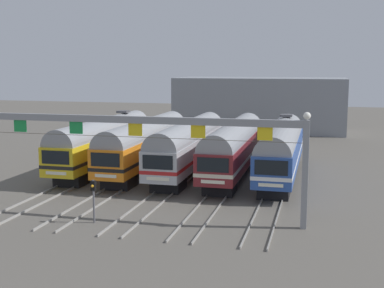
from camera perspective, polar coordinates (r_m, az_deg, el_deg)
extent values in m
plane|color=#5B564F|center=(46.52, -0.36, -3.27)|extent=(160.00, 160.00, 0.00)
cube|color=gray|center=(65.04, -4.18, 0.23)|extent=(0.07, 70.00, 0.15)
cube|color=gray|center=(64.60, -2.97, 0.19)|extent=(0.07, 70.00, 0.15)
cube|color=gray|center=(63.89, -0.71, 0.10)|extent=(0.07, 70.00, 0.15)
cube|color=gray|center=(63.54, 0.54, 0.05)|extent=(0.07, 70.00, 0.15)
cube|color=gray|center=(62.98, 2.87, -0.04)|extent=(0.07, 70.00, 0.15)
cube|color=gray|center=(62.72, 4.16, -0.08)|extent=(0.07, 70.00, 0.15)
cube|color=gray|center=(62.33, 6.55, -0.18)|extent=(0.07, 70.00, 0.15)
cube|color=gray|center=(62.16, 7.86, -0.23)|extent=(0.07, 70.00, 0.15)
cube|color=gray|center=(61.93, 10.29, -0.32)|extent=(0.07, 70.00, 0.15)
cube|color=gray|center=(61.86, 11.61, -0.37)|extent=(0.07, 70.00, 0.15)
cube|color=gold|center=(48.76, -9.67, -0.18)|extent=(2.85, 18.00, 2.35)
cube|color=black|center=(48.81, -9.66, -0.59)|extent=(2.88, 18.02, 0.28)
cylinder|color=gray|center=(48.59, -9.71, 1.19)|extent=(2.74, 17.64, 2.74)
cube|color=black|center=(40.71, -14.79, -1.44)|extent=(2.28, 0.06, 1.03)
cube|color=silver|center=(40.94, -14.72, -3.12)|extent=(1.71, 0.05, 0.24)
cube|color=black|center=(43.48, -12.95, -3.65)|extent=(2.28, 2.60, 1.05)
cube|color=black|center=(54.78, -6.98, -0.94)|extent=(2.28, 2.60, 1.05)
cube|color=#4C4C51|center=(53.04, -7.56, 3.55)|extent=(1.10, 1.10, 0.20)
cube|color=orange|center=(47.28, -5.15, -0.37)|extent=(2.85, 18.00, 2.35)
cube|color=black|center=(47.33, -5.14, -0.79)|extent=(2.88, 18.02, 0.28)
cylinder|color=gray|center=(47.11, -5.16, 1.04)|extent=(2.74, 17.64, 2.74)
cube|color=black|center=(38.92, -9.52, -1.73)|extent=(2.28, 0.06, 1.03)
cube|color=silver|center=(39.16, -9.48, -3.49)|extent=(1.71, 0.05, 0.24)
cube|color=black|center=(41.81, -7.96, -4.00)|extent=(2.28, 2.60, 1.05)
cube|color=black|center=(53.46, -2.90, -1.13)|extent=(2.28, 2.60, 1.05)
cube|color=#B2B5BA|center=(46.11, -0.36, -0.57)|extent=(2.85, 18.00, 2.35)
cube|color=#B21E1E|center=(46.17, -0.36, -1.00)|extent=(2.88, 18.02, 0.28)
cylinder|color=gray|center=(45.93, -0.36, 0.88)|extent=(2.74, 17.64, 2.74)
cube|color=black|center=(37.49, -3.81, -2.03)|extent=(2.28, 0.06, 1.03)
cube|color=silver|center=(37.74, -3.79, -3.85)|extent=(1.71, 0.05, 0.24)
cube|color=black|center=(40.48, -2.59, -4.35)|extent=(2.28, 2.60, 1.05)
cube|color=black|center=(52.43, 1.36, -1.32)|extent=(2.28, 2.60, 1.05)
cube|color=maroon|center=(45.28, 4.64, -0.77)|extent=(2.85, 18.00, 2.35)
cube|color=beige|center=(45.34, 4.63, -1.21)|extent=(2.88, 18.02, 0.28)
cylinder|color=gray|center=(45.10, 4.66, 0.70)|extent=(2.74, 17.64, 2.74)
cube|color=black|center=(36.47, 2.30, -2.32)|extent=(2.28, 0.06, 1.03)
cube|color=silver|center=(36.72, 2.29, -4.19)|extent=(1.71, 0.05, 0.24)
cube|color=black|center=(39.53, 3.09, -4.67)|extent=(2.28, 2.60, 1.05)
cube|color=black|center=(51.70, 5.77, -1.50)|extent=(2.28, 2.60, 1.05)
cube|color=#284C9E|center=(44.80, 9.78, -0.97)|extent=(2.85, 18.00, 2.35)
cube|color=white|center=(44.86, 9.77, -1.41)|extent=(2.88, 18.02, 0.28)
cylinder|color=gray|center=(44.62, 9.82, 0.52)|extent=(2.74, 17.64, 2.74)
cube|color=black|center=(35.87, 8.69, -2.60)|extent=(2.28, 0.06, 1.03)
cube|color=silver|center=(36.13, 8.64, -4.50)|extent=(1.71, 0.05, 0.24)
cube|color=black|center=(38.99, 9.00, -4.96)|extent=(2.28, 2.60, 1.05)
cube|color=black|center=(51.29, 10.28, -1.68)|extent=(2.28, 2.60, 1.05)
cube|color=#4C4C51|center=(49.43, 10.32, 3.11)|extent=(1.10, 1.10, 0.20)
cube|color=gray|center=(31.24, 12.31, -3.36)|extent=(0.36, 0.36, 6.50)
cube|color=gray|center=(32.78, -6.27, 2.67)|extent=(21.09, 0.32, 0.44)
cube|color=#198C3F|center=(36.48, -18.35, 1.91)|extent=(0.90, 0.08, 0.80)
cube|color=#198C3F|center=(34.48, -12.62, 1.77)|extent=(0.90, 0.08, 0.80)
cube|color=yellow|center=(32.85, -6.26, 1.59)|extent=(0.90, 0.08, 0.80)
cube|color=yellow|center=(31.68, 0.67, 1.38)|extent=(0.90, 0.08, 0.80)
cube|color=yellow|center=(30.99, 8.02, 1.13)|extent=(0.90, 0.08, 0.80)
sphere|color=white|center=(30.71, 12.53, 3.04)|extent=(0.44, 0.44, 0.44)
cylinder|color=#3F382D|center=(32.92, -6.24, 0.76)|extent=(21.09, 0.03, 0.03)
cylinder|color=#59595E|center=(32.62, -10.74, -6.22)|extent=(0.12, 0.12, 2.71)
cube|color=black|center=(32.37, -10.80, -4.51)|extent=(0.28, 0.24, 0.60)
sphere|color=orange|center=(32.25, -10.90, -4.56)|extent=(0.18, 0.18, 0.18)
cube|color=gray|center=(77.05, 7.50, 4.35)|extent=(24.32, 10.00, 7.74)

